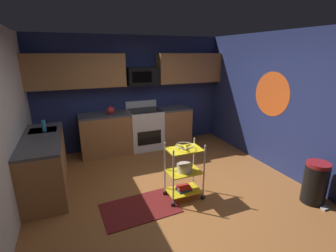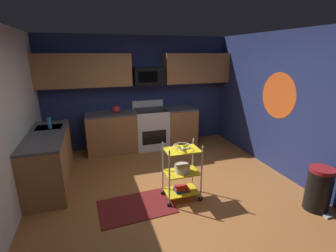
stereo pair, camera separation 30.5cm
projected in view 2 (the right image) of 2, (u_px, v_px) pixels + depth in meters
floor at (171, 194)px, 3.99m from camera, size 4.40×4.80×0.04m
wall_back at (140, 92)px, 5.82m from camera, size 4.52×0.06×2.60m
wall_right at (292, 107)px, 4.25m from camera, size 0.06×4.80×2.60m
wall_flower_decal at (278, 96)px, 4.49m from camera, size 0.00×0.86×0.86m
counter_run at (112, 139)px, 5.11m from camera, size 3.50×2.32×0.92m
oven_range at (151, 128)px, 5.81m from camera, size 0.76×0.65×1.10m
upper_cabinets at (139, 69)px, 5.47m from camera, size 4.40×0.33×0.70m
microwave at (149, 76)px, 5.55m from camera, size 0.70×0.39×0.40m
rolling_cart at (182, 172)px, 3.72m from camera, size 0.58×0.36×0.91m
fruit_bowl at (182, 147)px, 3.60m from camera, size 0.27×0.27×0.07m
mixing_bowl_large at (182, 168)px, 3.70m from camera, size 0.25×0.25×0.11m
book_stack at (181, 189)px, 3.81m from camera, size 0.23×0.18×0.07m
kettle at (117, 109)px, 5.43m from camera, size 0.21×0.18×0.26m
dish_soap_bottle at (49, 123)px, 4.28m from camera, size 0.06×0.06×0.20m
trash_can at (319, 189)px, 3.49m from camera, size 0.34×0.42×0.66m
floor_rug at (136, 207)px, 3.62m from camera, size 1.14×0.76×0.01m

